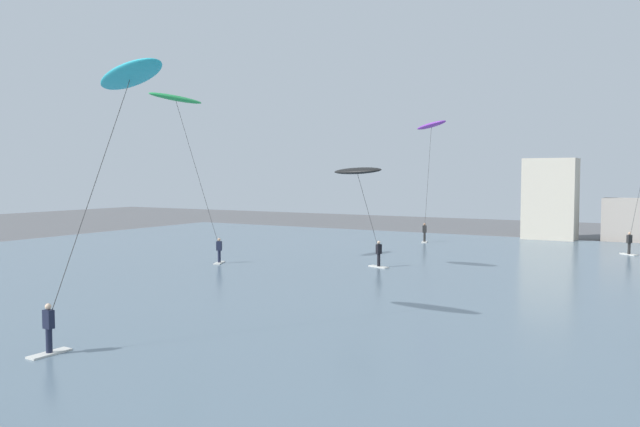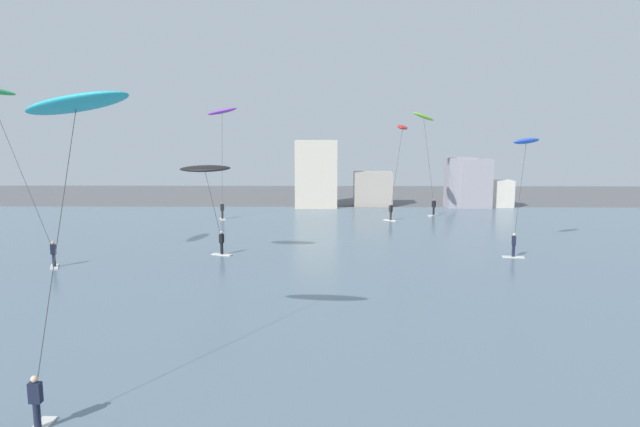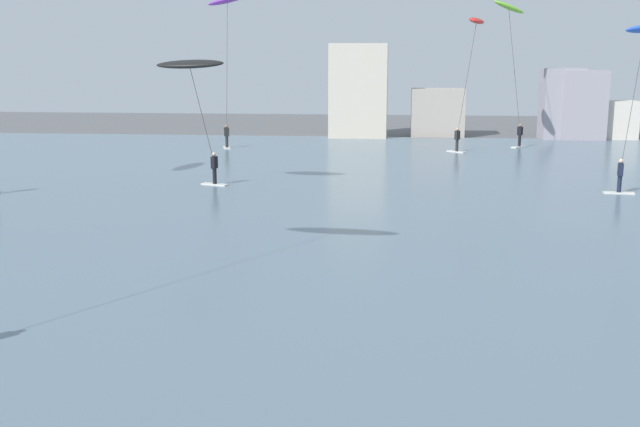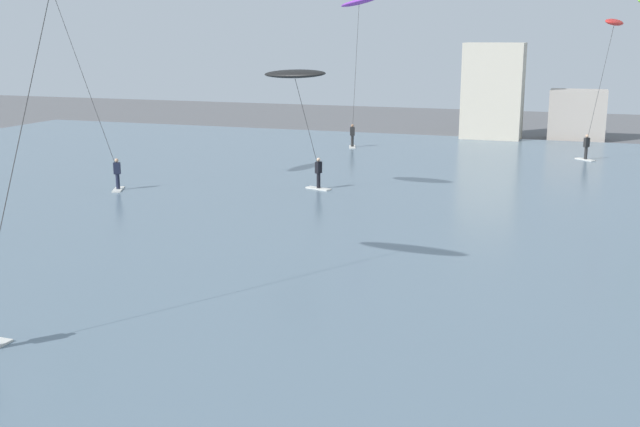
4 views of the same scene
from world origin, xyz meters
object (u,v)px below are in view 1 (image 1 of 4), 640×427
at_px(kitesurfer_cyan, 125,90).
at_px(kitesurfer_black, 359,178).
at_px(kitesurfer_purple, 431,136).
at_px(kitesurfer_green, 179,109).

bearing_deg(kitesurfer_cyan, kitesurfer_black, 88.73).
bearing_deg(kitesurfer_purple, kitesurfer_green, -113.36).
bearing_deg(kitesurfer_black, kitesurfer_cyan, -91.27).
xyz_separation_m(kitesurfer_black, kitesurfer_green, (-11.61, -2.98, 4.51)).
height_order(kitesurfer_purple, kitesurfer_black, kitesurfer_purple).
xyz_separation_m(kitesurfer_cyan, kitesurfer_black, (0.40, 17.87, -3.22)).
relative_size(kitesurfer_purple, kitesurfer_green, 0.95).
bearing_deg(kitesurfer_purple, kitesurfer_cyan, -86.99).
xyz_separation_m(kitesurfer_cyan, kitesurfer_green, (-11.21, 14.89, 1.29)).
distance_m(kitesurfer_cyan, kitesurfer_black, 18.16).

